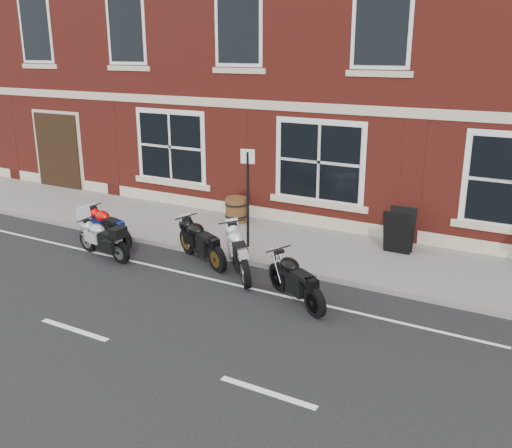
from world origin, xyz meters
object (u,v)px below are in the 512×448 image
object	(u,v)px
a_board_sign	(399,231)
parking_sign	(248,191)
moto_sport_black	(202,240)
moto_sport_red	(108,225)
barrel_planter	(236,210)
moto_touring_silver	(103,237)
moto_sport_silver	(241,250)
moto_naked_black	(296,278)

from	to	relation	value
a_board_sign	parking_sign	size ratio (longest dim) A/B	0.44
moto_sport_black	moto_sport_red	bearing A→B (deg)	118.05
parking_sign	barrel_planter	bearing A→B (deg)	113.79
moto_touring_silver	moto_sport_silver	distance (m)	3.57
a_board_sign	moto_naked_black	bearing A→B (deg)	-106.61
moto_sport_red	moto_sport_black	size ratio (longest dim) A/B	0.99
a_board_sign	parking_sign	xyz separation A→B (m)	(-3.39, -1.46, 0.88)
moto_sport_red	barrel_planter	bearing A→B (deg)	-21.69
moto_sport_red	moto_sport_silver	distance (m)	4.10
moto_sport_black	barrel_planter	world-z (taller)	moto_sport_black
moto_sport_red	a_board_sign	xyz separation A→B (m)	(6.88, 2.72, 0.17)
moto_touring_silver	barrel_planter	xyz separation A→B (m)	(1.50, 3.77, -0.02)
moto_sport_black	moto_naked_black	distance (m)	3.08
a_board_sign	moto_touring_silver	bearing A→B (deg)	-151.09
moto_sport_silver	a_board_sign	size ratio (longest dim) A/B	1.60
moto_sport_red	barrel_planter	distance (m)	3.62
moto_touring_silver	parking_sign	xyz separation A→B (m)	(2.88, 2.09, 1.05)
moto_sport_red	moto_naked_black	xyz separation A→B (m)	(5.85, -0.87, 0.02)
moto_sport_red	barrel_planter	size ratio (longest dim) A/B	2.66
moto_naked_black	a_board_sign	world-z (taller)	a_board_sign
moto_naked_black	moto_sport_silver	bearing A→B (deg)	100.10
moto_touring_silver	moto_sport_red	bearing A→B (deg)	46.15
moto_sport_red	parking_sign	xyz separation A→B (m)	(3.48, 1.26, 1.05)
moto_touring_silver	moto_sport_red	xyz separation A→B (m)	(-0.60, 0.83, 0.00)
moto_sport_red	a_board_sign	distance (m)	7.40
moto_naked_black	parking_sign	xyz separation A→B (m)	(-2.36, 2.12, 1.02)
barrel_planter	parking_sign	distance (m)	2.43
barrel_planter	parking_sign	xyz separation A→B (m)	(1.38, -1.69, 1.07)
moto_touring_silver	moto_sport_black	bearing A→B (deg)	-58.56
moto_sport_red	a_board_sign	world-z (taller)	a_board_sign
moto_touring_silver	moto_sport_black	distance (m)	2.48
moto_sport_red	moto_sport_black	xyz separation A→B (m)	(2.91, 0.08, 0.04)
moto_naked_black	moto_sport_red	bearing A→B (deg)	115.06
moto_touring_silver	parking_sign	size ratio (longest dim) A/B	0.74
moto_touring_silver	moto_sport_red	distance (m)	1.02
moto_sport_black	moto_sport_silver	world-z (taller)	moto_sport_silver
parking_sign	moto_sport_silver	bearing A→B (deg)	-81.20
a_board_sign	parking_sign	bearing A→B (deg)	-157.29
moto_naked_black	barrel_planter	bearing A→B (deg)	77.96
moto_touring_silver	barrel_planter	distance (m)	4.06
moto_sport_red	a_board_sign	size ratio (longest dim) A/B	1.73
moto_sport_red	a_board_sign	bearing A→B (deg)	-54.56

